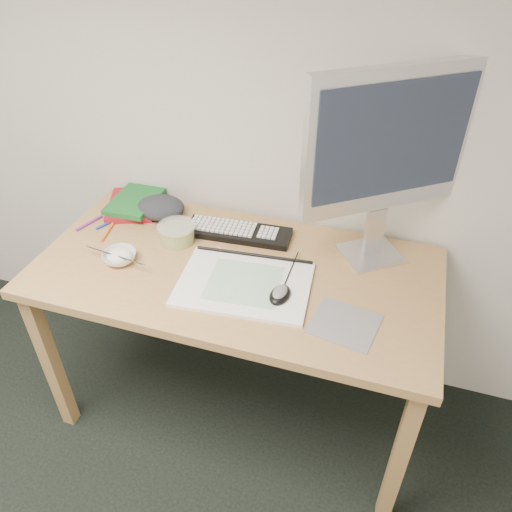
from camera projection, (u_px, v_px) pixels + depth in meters
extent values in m
plane|color=silver|center=(184.00, 67.00, 1.76)|extent=(3.60, 0.00, 3.60)
cube|color=#A8864D|center=(51.00, 363.00, 1.90)|extent=(0.05, 0.05, 0.71)
cube|color=#A8864D|center=(399.00, 459.00, 1.59)|extent=(0.05, 0.05, 0.71)
cube|color=#A8864D|center=(129.00, 269.00, 2.36)|extent=(0.05, 0.05, 0.71)
cube|color=#A8864D|center=(412.00, 329.00, 2.04)|extent=(0.05, 0.05, 0.71)
cube|color=#A8864D|center=(235.00, 272.00, 1.74)|extent=(1.40, 0.70, 0.03)
cube|color=slate|center=(344.00, 324.00, 1.52)|extent=(0.22, 0.21, 0.00)
cube|color=white|center=(244.00, 284.00, 1.66)|extent=(0.46, 0.35, 0.01)
cube|color=black|center=(238.00, 232.00, 1.89)|extent=(0.41, 0.15, 0.02)
cube|color=silver|center=(370.00, 254.00, 1.79)|extent=(0.27, 0.26, 0.01)
cube|color=silver|center=(374.00, 232.00, 1.74)|extent=(0.07, 0.06, 0.19)
cube|color=silver|center=(390.00, 142.00, 1.53)|extent=(0.48, 0.38, 0.46)
cube|color=black|center=(391.00, 138.00, 1.52)|extent=(0.42, 0.31, 0.36)
ellipsoid|color=black|center=(280.00, 292.00, 1.59)|extent=(0.07, 0.11, 0.03)
imported|color=white|center=(120.00, 257.00, 1.75)|extent=(0.15, 0.15, 0.04)
cylinder|color=silver|center=(115.00, 256.00, 1.73)|extent=(0.24, 0.05, 0.02)
cylinder|color=gold|center=(177.00, 233.00, 1.84)|extent=(0.17, 0.17, 0.07)
cube|color=maroon|center=(132.00, 205.00, 2.05)|extent=(0.26, 0.30, 0.02)
cube|color=#186225|center=(135.00, 201.00, 2.02)|extent=(0.18, 0.24, 0.02)
ellipsoid|color=#222429|center=(161.00, 208.00, 1.99)|extent=(0.18, 0.15, 0.07)
cylinder|color=pink|center=(233.00, 258.00, 1.78)|extent=(0.16, 0.10, 0.01)
cylinder|color=#A28755|center=(252.00, 260.00, 1.76)|extent=(0.14, 0.10, 0.01)
cylinder|color=black|center=(285.00, 264.00, 1.75)|extent=(0.17, 0.06, 0.01)
cylinder|color=#2136B6|center=(109.00, 223.00, 1.95)|extent=(0.06, 0.11, 0.01)
cylinder|color=orange|center=(107.00, 232.00, 1.90)|extent=(0.03, 0.12, 0.01)
cylinder|color=purple|center=(89.00, 223.00, 1.95)|extent=(0.05, 0.12, 0.01)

